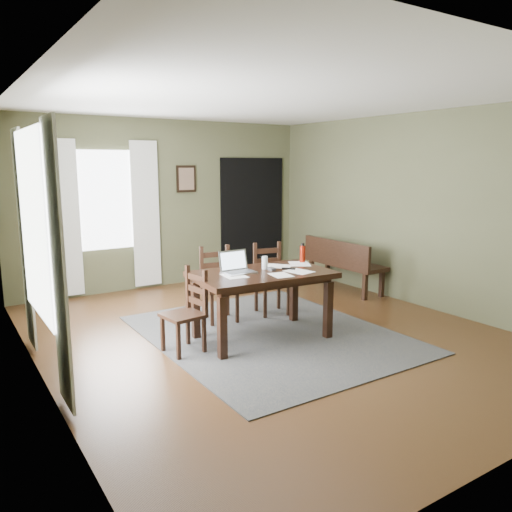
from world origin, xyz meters
TOP-DOWN VIEW (x-y plane):
  - ground at (0.00, 0.00)m, footprint 5.00×6.00m
  - room_shell at (0.00, 0.00)m, footprint 5.02×6.02m
  - rug at (0.00, 0.00)m, footprint 2.60×3.20m
  - dining_table at (-0.15, -0.06)m, footprint 1.61×1.04m
  - chair_end at (-1.05, 0.03)m, footprint 0.44×0.44m
  - chair_back_left at (-0.24, 0.81)m, footprint 0.47×0.48m
  - chair_back_right at (0.51, 0.72)m, footprint 0.49×0.49m
  - bench at (2.15, 1.11)m, footprint 0.47×1.45m
  - laptop at (-0.40, 0.08)m, footprint 0.36×0.28m
  - computer_mouse at (-0.01, -0.05)m, footprint 0.07×0.10m
  - tv_remote at (0.19, -0.10)m, footprint 0.14×0.15m
  - drinking_glass at (-0.03, 0.06)m, footprint 0.09×0.09m
  - water_bottle at (0.59, 0.15)m, footprint 0.09×0.09m
  - paper_a at (-0.52, -0.06)m, footprint 0.26×0.32m
  - paper_b at (0.22, -0.27)m, footprint 0.29×0.34m
  - paper_c at (0.19, 0.11)m, footprint 0.37×0.38m
  - paper_d at (0.49, 0.08)m, footprint 0.36×0.39m
  - paper_e at (-0.07, -0.31)m, footprint 0.25×0.30m
  - window_left at (-2.47, 0.20)m, footprint 0.01×1.30m
  - window_back at (-1.00, 2.97)m, footprint 1.00×0.01m
  - curtain_left_near at (-2.44, -0.62)m, footprint 0.03×0.48m
  - curtain_left_far at (-2.44, 1.02)m, footprint 0.03×0.48m
  - curtain_back_left at (-1.62, 2.94)m, footprint 0.44×0.03m
  - curtain_back_right at (-0.38, 2.94)m, footprint 0.44×0.03m
  - framed_picture at (0.35, 2.97)m, footprint 0.34×0.03m
  - doorway_back at (1.65, 2.97)m, footprint 1.30×0.03m

SIDE VIEW (x-z plane):
  - ground at x=0.00m, z-range -0.01..0.00m
  - rug at x=0.00m, z-range 0.00..0.01m
  - chair_end at x=-1.05m, z-range -0.01..0.89m
  - chair_back_right at x=0.51m, z-range -0.01..0.93m
  - chair_back_left at x=-0.24m, z-range -0.01..0.94m
  - bench at x=2.15m, z-range 0.08..0.90m
  - dining_table at x=-0.15m, z-range 0.30..1.08m
  - paper_e at x=-0.07m, z-range 0.79..0.79m
  - paper_a at x=-0.52m, z-range 0.79..0.79m
  - paper_b at x=0.22m, z-range 0.79..0.79m
  - paper_c at x=0.19m, z-range 0.79..0.79m
  - paper_d at x=0.49m, z-range 0.79..0.79m
  - tv_remote at x=0.19m, z-range 0.79..0.80m
  - computer_mouse at x=-0.01m, z-range 0.79..0.82m
  - laptop at x=-0.40m, z-range 0.73..0.97m
  - drinking_glass at x=-0.03m, z-range 0.79..0.94m
  - water_bottle at x=0.59m, z-range 0.78..1.02m
  - doorway_back at x=1.65m, z-range 0.00..2.10m
  - curtain_left_near at x=-2.44m, z-range 0.05..2.35m
  - curtain_left_far at x=-2.44m, z-range 0.05..2.35m
  - curtain_back_left at x=-1.62m, z-range 0.05..2.35m
  - curtain_back_right at x=-0.38m, z-range 0.05..2.35m
  - window_left at x=-2.47m, z-range 0.60..2.30m
  - window_back at x=-1.00m, z-range 0.70..2.20m
  - framed_picture at x=0.35m, z-range 1.53..1.97m
  - room_shell at x=0.00m, z-range 0.45..3.16m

